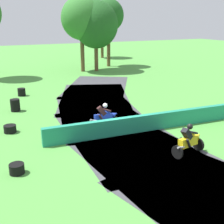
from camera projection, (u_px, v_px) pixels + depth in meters
name	position (u px, v px, depth m)	size (l,w,h in m)	color
ground_plane	(119.00, 135.00, 15.16)	(120.00, 120.00, 0.00)	#4C933D
track_asphalt	(141.00, 131.00, 15.62)	(11.06, 33.32, 0.01)	#3D3D42
safety_barrier	(212.00, 113.00, 17.18)	(0.30, 19.89, 0.90)	#1E8466
motorcycle_lead_blue	(105.00, 116.00, 15.98)	(1.71, 0.86, 1.43)	black
motorcycle_chase_yellow	(189.00, 140.00, 12.82)	(1.68, 0.91, 1.42)	black
tire_stack_near	(22.00, 92.00, 22.83)	(0.59, 0.59, 0.60)	black
tire_stack_mid_a	(15.00, 105.00, 18.97)	(0.61, 0.61, 0.80)	black
tire_stack_mid_b	(10.00, 129.00, 15.41)	(0.65, 0.65, 0.40)	black
tire_stack_far	(17.00, 169.00, 11.29)	(0.58, 0.58, 0.40)	black
tree_far_left	(102.00, 26.00, 44.42)	(4.04, 4.04, 6.91)	brown
tree_mid_rise	(108.00, 16.00, 35.65)	(3.77, 3.77, 8.24)	brown
tree_behind_barrier	(96.00, 25.00, 32.61)	(5.04, 5.04, 7.86)	brown
tree_distant	(81.00, 19.00, 32.02)	(4.50, 4.50, 8.25)	brown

